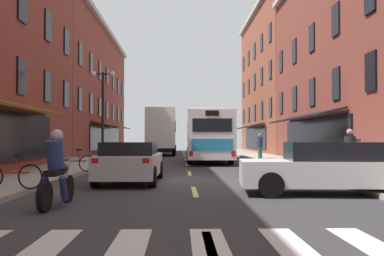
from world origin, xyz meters
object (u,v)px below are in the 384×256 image
pedestrian_mid (260,146)px  box_truck (162,132)px  bicycle_mid (74,163)px  transit_bus (208,136)px  sedan_far (331,168)px  sedan_mid (166,146)px  bicycle_near (11,175)px  motorcycle_rider (57,174)px  sedan_near (131,162)px  pedestrian_near (351,152)px  street_lamp_twin (103,111)px

pedestrian_mid → box_truck: bearing=71.8°
bicycle_mid → transit_bus: bearing=61.7°
bicycle_mid → sedan_far: bearing=-37.6°
transit_bus → sedan_far: (2.13, -17.53, -0.96)m
transit_bus → sedan_mid: (-3.42, 20.62, -0.95)m
bicycle_near → bicycle_mid: (0.19, 6.13, 0.00)m
motorcycle_rider → bicycle_mid: size_ratio=1.21×
box_truck → sedan_mid: bearing=90.0°
sedan_near → bicycle_mid: size_ratio=2.59×
motorcycle_rider → pedestrian_near: size_ratio=1.25×
sedan_far → bicycle_near: size_ratio=2.77×
sedan_far → street_lamp_twin: street_lamp_twin is taller
sedan_mid → pedestrian_near: bearing=-78.3°
bicycle_near → street_lamp_twin: (-0.03, 13.94, 2.54)m
sedan_mid → bicycle_near: size_ratio=2.55×
transit_bus → pedestrian_mid: size_ratio=7.35×
box_truck → street_lamp_twin: street_lamp_twin is taller
box_truck → bicycle_near: (-2.81, -27.63, -1.56)m
transit_bus → box_truck: bearing=108.4°
motorcycle_rider → pedestrian_mid: 21.60m
transit_bus → street_lamp_twin: (-6.27, -3.42, 1.38)m
bicycle_mid → pedestrian_near: 10.43m
bicycle_near → bicycle_mid: 6.13m
sedan_far → bicycle_near: 8.38m
sedan_near → transit_bus: bearing=76.4°
box_truck → bicycle_mid: (-2.62, -21.50, -1.56)m
pedestrian_mid → street_lamp_twin: size_ratio=0.32×
sedan_near → bicycle_mid: 4.04m
sedan_near → sedan_far: sedan_far is taller
sedan_far → bicycle_mid: bearing=142.4°
pedestrian_near → pedestrian_mid: pedestrian_mid is taller
sedan_mid → sedan_far: 38.55m
box_truck → bicycle_near: 27.82m
transit_bus → bicycle_near: bearing=-109.8°
sedan_near → pedestrian_mid: bearing=64.8°
sedan_mid → sedan_near: bearing=-90.1°
pedestrian_near → pedestrian_mid: (-0.29, 15.05, -0.01)m
box_truck → sedan_far: bearing=-78.7°
bicycle_mid → bicycle_near: bearing=-91.8°
transit_bus → bicycle_mid: 12.81m
pedestrian_mid → bicycle_near: bearing=-172.5°
pedestrian_near → pedestrian_mid: size_ratio=0.99×
sedan_far → pedestrian_near: 3.49m
sedan_mid → sedan_far: size_ratio=0.92×
bicycle_near → pedestrian_near: size_ratio=1.04×
sedan_mid → pedestrian_near: size_ratio=2.64×
sedan_near → street_lamp_twin: (-2.82, 10.90, 2.34)m
box_truck → motorcycle_rider: box_truck is taller
street_lamp_twin → pedestrian_near: bearing=-47.6°
bicycle_mid → pedestrian_mid: bearing=50.8°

